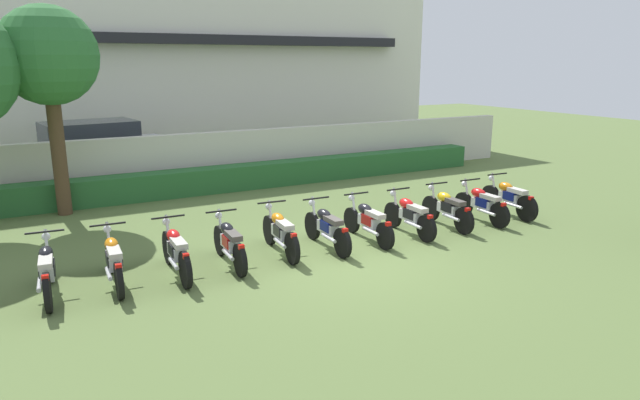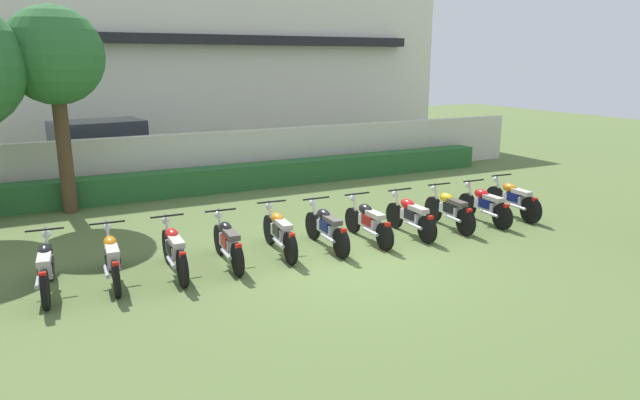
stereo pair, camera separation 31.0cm
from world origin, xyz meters
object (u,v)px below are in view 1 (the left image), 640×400
Objects in this scene: motorcycle_in_row_9 at (482,203)px; motorcycle_in_row_10 at (509,197)px; motorcycle_in_row_3 at (229,242)px; parked_car at (96,151)px; motorcycle_in_row_7 at (409,215)px; tree_far_side at (48,58)px; motorcycle_in_row_1 at (113,260)px; motorcycle_in_row_0 at (47,270)px; motorcycle_in_row_8 at (447,208)px; motorcycle_in_row_2 at (176,251)px; motorcycle_in_row_5 at (327,227)px; motorcycle_in_row_4 at (280,232)px; motorcycle_in_row_6 at (368,221)px.

motorcycle_in_row_9 is 0.98m from motorcycle_in_row_10.
motorcycle_in_row_3 is at bearing 91.10° from motorcycle_in_row_9.
parked_car is 2.60× the size of motorcycle_in_row_7.
motorcycle_in_row_1 is at bearing -86.29° from tree_far_side.
tree_far_side is 2.69× the size of motorcycle_in_row_3.
tree_far_side reaches higher than parked_car.
motorcycle_in_row_0 reaches higher than motorcycle_in_row_8.
motorcycle_in_row_2 is 1.02× the size of motorcycle_in_row_5.
motorcycle_in_row_7 is 1.00× the size of motorcycle_in_row_8.
motorcycle_in_row_3 is 0.98× the size of motorcycle_in_row_4.
motorcycle_in_row_2 is at bearing 99.05° from motorcycle_in_row_4.
motorcycle_in_row_1 reaches higher than motorcycle_in_row_3.
motorcycle_in_row_9 is (7.33, -9.35, -0.49)m from parked_car.
motorcycle_in_row_3 is 0.98× the size of motorcycle_in_row_6.
motorcycle_in_row_10 is at bearing -88.37° from motorcycle_in_row_6.
motorcycle_in_row_4 is at bearing 87.94° from motorcycle_in_row_6.
motorcycle_in_row_6 is (6.14, -0.02, -0.02)m from motorcycle_in_row_0.
motorcycle_in_row_8 is 1.01× the size of motorcycle_in_row_9.
motorcycle_in_row_0 is 9.30m from motorcycle_in_row_9.
motorcycle_in_row_8 is at bearing -64.06° from parked_car.
tree_far_side is 9.12m from motorcycle_in_row_7.
motorcycle_in_row_8 is at bearing -87.35° from motorcycle_in_row_3.
motorcycle_in_row_1 is 1.06× the size of motorcycle_in_row_7.
motorcycle_in_row_7 is at bearing 95.34° from motorcycle_in_row_8.
parked_car is at bearing 25.30° from motorcycle_in_row_6.
motorcycle_in_row_6 is 1.04× the size of motorcycle_in_row_8.
motorcycle_in_row_5 is 4.17m from motorcycle_in_row_9.
motorcycle_in_row_6 is at bearing -86.91° from motorcycle_in_row_3.
parked_car is 9.36m from motorcycle_in_row_2.
motorcycle_in_row_6 is at bearing -87.77° from motorcycle_in_row_2.
parked_car is 9.84m from motorcycle_in_row_5.
motorcycle_in_row_0 is at bearing 91.07° from motorcycle_in_row_5.
motorcycle_in_row_9 is at bearing -89.86° from motorcycle_in_row_6.
motorcycle_in_row_6 is 4.14m from motorcycle_in_row_10.
motorcycle_in_row_9 is at bearing -60.07° from parked_car.
motorcycle_in_row_4 is at bearing 84.05° from motorcycle_in_row_5.
motorcycle_in_row_7 is (3.02, -0.18, -0.01)m from motorcycle_in_row_4.
motorcycle_in_row_6 is at bearing -85.75° from motorcycle_in_row_0.
motorcycle_in_row_2 is at bearing 93.50° from motorcycle_in_row_8.
motorcycle_in_row_2 is (1.04, -0.07, 0.01)m from motorcycle_in_row_1.
motorcycle_in_row_2 is (2.05, -0.08, 0.00)m from motorcycle_in_row_0.
motorcycle_in_row_10 reaches higher than motorcycle_in_row_5.
motorcycle_in_row_0 reaches higher than motorcycle_in_row_9.
parked_car is 9.49m from motorcycle_in_row_0.
tree_far_side is at bearing 15.68° from motorcycle_in_row_2.
motorcycle_in_row_5 is (5.13, -0.04, -0.01)m from motorcycle_in_row_0.
motorcycle_in_row_4 is (3.49, -5.27, -3.33)m from tree_far_side.
motorcycle_in_row_1 is at bearing -86.00° from motorcycle_in_row_0.
tree_far_side is at bearing 6.20° from motorcycle_in_row_1.
motorcycle_in_row_8 reaches higher than motorcycle_in_row_9.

